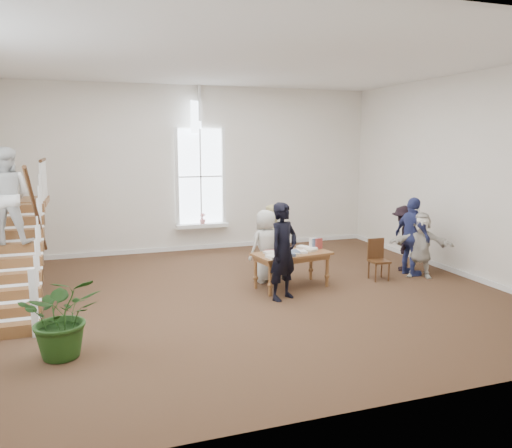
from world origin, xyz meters
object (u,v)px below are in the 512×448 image
object	(u,v)px
woman_cluster_b	(403,238)
person_yellow	(271,240)
police_officer	(283,251)
woman_cluster_a	(412,237)
library_table	(291,256)
floor_plant	(63,316)
elderly_woman	(266,246)
woman_cluster_c	(421,245)
side_chair	(378,257)

from	to	relation	value
woman_cluster_b	person_yellow	bearing A→B (deg)	-68.92
police_officer	woman_cluster_a	bearing A→B (deg)	-16.76
library_table	floor_plant	distance (m)	4.81
elderly_woman	woman_cluster_c	bearing A→B (deg)	151.10
library_table	woman_cluster_b	distance (m)	3.10
library_table	person_yellow	xyz separation A→B (m)	(-0.03, 1.11, 0.14)
elderly_woman	woman_cluster_a	xyz separation A→B (m)	(3.30, -0.58, 0.10)
woman_cluster_c	woman_cluster_a	bearing A→B (deg)	148.30
police_officer	side_chair	world-z (taller)	police_officer
police_officer	woman_cluster_c	bearing A→B (deg)	-20.23
woman_cluster_a	floor_plant	bearing A→B (deg)	100.33
police_officer	elderly_woman	xyz separation A→B (m)	(0.10, 1.25, -0.15)
library_table	woman_cluster_a	distance (m)	2.98
side_chair	library_table	bearing A→B (deg)	-176.48
woman_cluster_a	woman_cluster_b	size ratio (longest dim) A/B	1.16
elderly_woman	side_chair	xyz separation A→B (m)	(2.39, -0.62, -0.29)
elderly_woman	woman_cluster_c	size ratio (longest dim) A/B	1.07
police_officer	library_table	bearing A→B (deg)	28.19
side_chair	woman_cluster_c	bearing A→B (deg)	-5.61
elderly_woman	woman_cluster_c	distance (m)	3.48
person_yellow	woman_cluster_a	xyz separation A→B (m)	(3.00, -1.08, 0.08)
library_table	floor_plant	size ratio (longest dim) A/B	1.42
elderly_woman	side_chair	size ratio (longest dim) A/B	1.75
library_table	side_chair	xyz separation A→B (m)	(2.06, -0.01, -0.17)
police_officer	woman_cluster_c	size ratio (longest dim) A/B	1.28
police_officer	elderly_woman	world-z (taller)	police_officer
police_officer	side_chair	size ratio (longest dim) A/B	2.09
library_table	woman_cluster_b	world-z (taller)	woman_cluster_b
woman_cluster_c	floor_plant	distance (m)	7.64
floor_plant	side_chair	bearing A→B (deg)	17.90
library_table	person_yellow	world-z (taller)	person_yellow
floor_plant	library_table	bearing A→B (deg)	25.55
person_yellow	floor_plant	distance (m)	5.37
police_officer	woman_cluster_a	xyz separation A→B (m)	(3.40, 0.67, -0.05)
library_table	person_yellow	size ratio (longest dim) A/B	1.05
police_officer	person_yellow	world-z (taller)	police_officer
library_table	woman_cluster_c	world-z (taller)	woman_cluster_c
woman_cluster_a	woman_cluster_b	world-z (taller)	woman_cluster_a
woman_cluster_a	side_chair	distance (m)	0.99
person_yellow	woman_cluster_c	bearing A→B (deg)	129.81
person_yellow	woman_cluster_b	world-z (taller)	person_yellow
library_table	floor_plant	world-z (taller)	floor_plant
elderly_woman	person_yellow	size ratio (longest dim) A/B	0.97
floor_plant	side_chair	distance (m)	6.73
police_officer	floor_plant	world-z (taller)	police_officer
woman_cluster_c	side_chair	xyz separation A→B (m)	(-0.99, 0.16, -0.24)
person_yellow	side_chair	distance (m)	2.39
woman_cluster_a	elderly_woman	bearing A→B (deg)	74.32
woman_cluster_c	police_officer	bearing A→B (deg)	-137.12
person_yellow	woman_cluster_a	distance (m)	3.19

